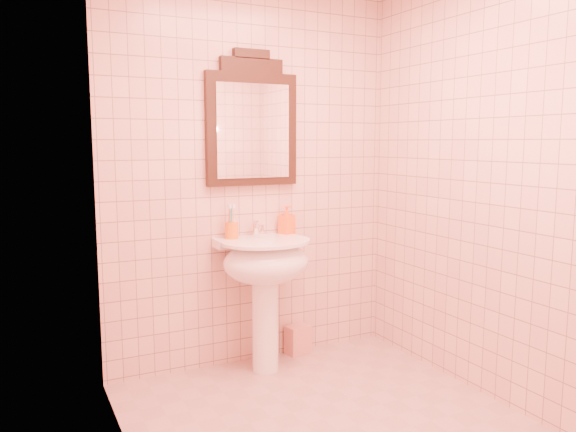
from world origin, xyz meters
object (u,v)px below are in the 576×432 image
toothbrush_cup (232,230)px  pedestal_sink (266,271)px  mirror (252,123)px  soap_dispenser (287,220)px  towel (298,340)px

toothbrush_cup → pedestal_sink: bearing=-40.0°
mirror → soap_dispenser: 0.68m
mirror → soap_dispenser: (0.23, -0.04, -0.64)m
towel → soap_dispenser: bearing=-179.7°
pedestal_sink → toothbrush_cup: size_ratio=4.35×
toothbrush_cup → towel: (0.49, 0.02, -0.82)m
soap_dispenser → towel: size_ratio=0.94×
mirror → soap_dispenser: bearing=-8.9°
toothbrush_cup → towel: toothbrush_cup is taller
pedestal_sink → towel: bearing=27.2°
soap_dispenser → towel: 0.86m
mirror → toothbrush_cup: bearing=-161.6°
pedestal_sink → mirror: 0.96m
mirror → toothbrush_cup: 0.70m
pedestal_sink → toothbrush_cup: 0.34m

